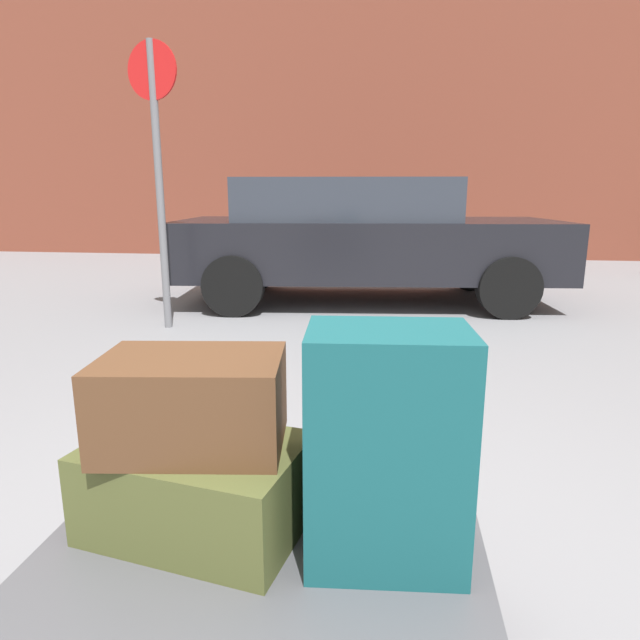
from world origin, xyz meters
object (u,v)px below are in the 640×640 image
object	(u,v)px
no_parking_sign	(158,158)
duffel_bag_brown_topmost_pile	(193,402)
bollard_kerb_near	(563,255)
suitcase_olive_rear_right	(197,486)
parked_car	(361,237)
suitcase_teal_rear_left	(386,447)
luggage_cart	(259,581)

from	to	relation	value
no_parking_sign	duffel_bag_brown_topmost_pile	bearing A→B (deg)	-65.58
duffel_bag_brown_topmost_pile	bollard_kerb_near	distance (m)	8.35
suitcase_olive_rear_right	parked_car	xyz separation A→B (m)	(0.14, 5.11, 0.29)
parked_car	suitcase_teal_rear_left	bearing A→B (deg)	-85.88
duffel_bag_brown_topmost_pile	suitcase_teal_rear_left	bearing A→B (deg)	-12.25
suitcase_teal_rear_left	parked_car	bearing A→B (deg)	89.94
suitcase_teal_rear_left	bollard_kerb_near	world-z (taller)	suitcase_teal_rear_left
suitcase_olive_rear_right	parked_car	distance (m)	5.12
bollard_kerb_near	no_parking_sign	distance (m)	6.47
suitcase_teal_rear_left	parked_car	size ratio (longest dim) A/B	0.14
suitcase_olive_rear_right	bollard_kerb_near	world-z (taller)	bollard_kerb_near
parked_car	luggage_cart	bearing A→B (deg)	-89.44
suitcase_teal_rear_left	no_parking_sign	world-z (taller)	no_parking_sign
luggage_cart	suitcase_teal_rear_left	bearing A→B (deg)	9.34
bollard_kerb_near	suitcase_olive_rear_right	bearing A→B (deg)	-112.34
suitcase_olive_rear_right	parked_car	world-z (taller)	parked_car
luggage_cart	bollard_kerb_near	xyz separation A→B (m)	(2.98, 7.82, 0.04)
duffel_bag_brown_topmost_pile	parked_car	size ratio (longest dim) A/B	0.11
duffel_bag_brown_topmost_pile	no_parking_sign	bearing A→B (deg)	107.59
parked_car	bollard_kerb_near	bearing A→B (deg)	40.75
suitcase_olive_rear_right	duffel_bag_brown_topmost_pile	distance (m)	0.25
parked_car	no_parking_sign	size ratio (longest dim) A/B	1.75
suitcase_olive_rear_right	suitcase_teal_rear_left	xyz separation A→B (m)	(0.51, -0.05, 0.18)
suitcase_teal_rear_left	duffel_bag_brown_topmost_pile	world-z (taller)	suitcase_teal_rear_left
luggage_cart	suitcase_olive_rear_right	xyz separation A→B (m)	(-0.19, 0.10, 0.20)
suitcase_teal_rear_left	no_parking_sign	distance (m)	4.28
luggage_cart	parked_car	world-z (taller)	parked_car
no_parking_sign	parked_car	bearing A→B (deg)	41.61
luggage_cart	bollard_kerb_near	bearing A→B (deg)	69.15
suitcase_olive_rear_right	suitcase_teal_rear_left	world-z (taller)	suitcase_teal_rear_left
suitcase_olive_rear_right	bollard_kerb_near	distance (m)	8.34
luggage_cart	no_parking_sign	xyz separation A→B (m)	(-1.80, 3.65, 1.30)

